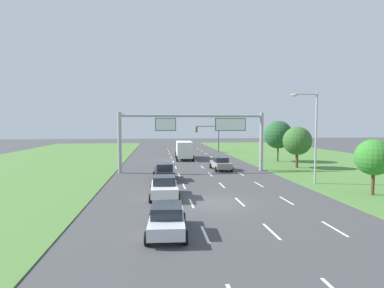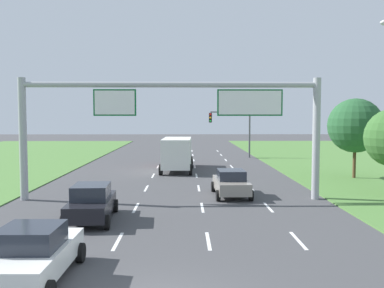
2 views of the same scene
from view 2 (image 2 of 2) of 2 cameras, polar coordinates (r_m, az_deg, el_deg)
The scene contains 10 objects.
lane_dashes_inner_left at distance 25.84m, azimuth -6.72°, elevation -7.01°, with size 0.14×68.40×0.01m.
lane_dashes_inner_right at distance 25.72m, azimuth 1.11°, elevation -7.04°, with size 0.14×68.40×0.01m.
lane_dashes_slip at distance 26.08m, azimuth 8.88°, elevation -6.93°, with size 0.14×68.40×0.01m.
car_near_red at distance 20.43m, azimuth -13.26°, elevation -7.61°, with size 2.25×4.51×1.69m.
car_mid_lane at distance 13.71m, azimuth -20.56°, elevation -13.59°, with size 2.25×4.32×1.64m.
car_far_ahead at distance 25.93m, azimuth 5.23°, elevation -5.19°, with size 2.20×4.23×1.59m.
box_truck at distance 37.86m, azimuth -1.94°, elevation -1.10°, with size 2.87×8.01×2.88m.
sign_gantry at distance 24.45m, azimuth -2.16°, elevation 3.92°, with size 17.24×0.44×7.00m.
traffic_light_mast at distance 49.16m, azimuth 5.45°, elevation 2.66°, with size 4.76×0.49×5.60m.
roadside_tree_far at distance 34.96m, azimuth 20.94°, elevation 2.30°, with size 4.15×4.15×6.16m.
Camera 2 is at (0.87, -10.25, 4.85)m, focal length 40.00 mm.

